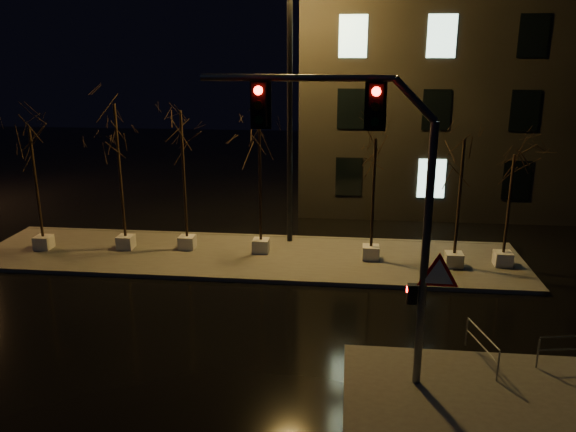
# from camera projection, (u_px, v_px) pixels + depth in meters

# --- Properties ---
(ground) EXTENTS (90.00, 90.00, 0.00)m
(ground) POSITION_uv_depth(u_px,v_px,m) (215.00, 326.00, 17.25)
(ground) COLOR black
(ground) RESTS_ON ground
(median) EXTENTS (22.00, 5.00, 0.15)m
(median) POSITION_uv_depth(u_px,v_px,m) (249.00, 256.00, 22.96)
(median) COLOR #4D4A44
(median) RESTS_ON ground
(sidewalk_corner) EXTENTS (7.00, 5.00, 0.15)m
(sidewalk_corner) POSITION_uv_depth(u_px,v_px,m) (494.00, 409.00, 13.11)
(sidewalk_corner) COLOR #4D4A44
(sidewalk_corner) RESTS_ON ground
(building) EXTENTS (25.00, 12.00, 15.00)m
(building) POSITION_uv_depth(u_px,v_px,m) (534.00, 64.00, 30.89)
(building) COLOR black
(building) RESTS_ON ground
(tree_0) EXTENTS (1.80, 1.80, 5.19)m
(tree_0) POSITION_uv_depth(u_px,v_px,m) (33.00, 156.00, 22.51)
(tree_0) COLOR beige
(tree_0) RESTS_ON median
(tree_1) EXTENTS (1.80, 1.80, 6.17)m
(tree_1) POSITION_uv_depth(u_px,v_px,m) (117.00, 137.00, 22.34)
(tree_1) COLOR beige
(tree_1) RESTS_ON median
(tree_2) EXTENTS (1.80, 1.80, 5.90)m
(tree_2) POSITION_uv_depth(u_px,v_px,m) (182.00, 143.00, 22.37)
(tree_2) COLOR beige
(tree_2) RESTS_ON median
(tree_3) EXTENTS (1.80, 1.80, 5.77)m
(tree_3) POSITION_uv_depth(u_px,v_px,m) (260.00, 147.00, 21.98)
(tree_3) COLOR beige
(tree_3) RESTS_ON median
(tree_4) EXTENTS (1.80, 1.80, 4.97)m
(tree_4) POSITION_uv_depth(u_px,v_px,m) (375.00, 166.00, 21.36)
(tree_4) COLOR beige
(tree_4) RESTS_ON median
(tree_5) EXTENTS (1.80, 1.80, 5.05)m
(tree_5) POSITION_uv_depth(u_px,v_px,m) (462.00, 169.00, 20.57)
(tree_5) COLOR beige
(tree_5) RESTS_ON median
(tree_6) EXTENTS (1.80, 1.80, 4.46)m
(tree_6) POSITION_uv_depth(u_px,v_px,m) (512.00, 180.00, 20.79)
(tree_6) COLOR beige
(tree_6) RESTS_ON median
(traffic_signal_mast) EXTENTS (6.11, 0.33, 7.47)m
(traffic_signal_mast) POSITION_uv_depth(u_px,v_px,m) (376.00, 190.00, 12.83)
(traffic_signal_mast) COLOR #54575C
(traffic_signal_mast) RESTS_ON sidewalk_corner
(streetlight_main) EXTENTS (2.85, 0.73, 11.40)m
(streetlight_main) POSITION_uv_depth(u_px,v_px,m) (290.00, 87.00, 22.74)
(streetlight_main) COLOR black
(streetlight_main) RESTS_ON median
(guard_rail_b) EXTENTS (0.47, 1.79, 0.87)m
(guard_rail_b) POSITION_uv_depth(u_px,v_px,m) (482.00, 343.00, 14.78)
(guard_rail_b) COLOR #54575C
(guard_rail_b) RESTS_ON sidewalk_corner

